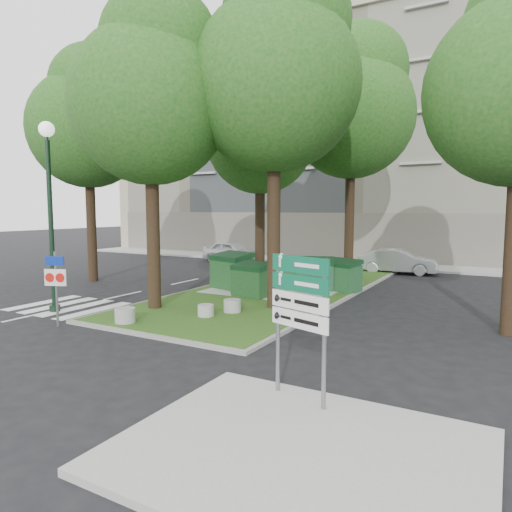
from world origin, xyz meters
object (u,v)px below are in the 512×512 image
Objects in this scene: dumpster_c at (317,274)px; bollard_right at (232,306)px; litter_bin at (355,278)px; car_silver at (398,261)px; street_lamp at (50,194)px; car_white at (232,252)px; tree_median_near_right at (278,68)px; bollard_mid at (206,310)px; dumpster_d at (342,275)px; bollard_left at (125,315)px; tree_median_far at (354,103)px; dumpster_a at (232,271)px; traffic_sign_pole at (56,279)px; tree_median_near_left at (153,89)px; tree_median_mid at (262,129)px; dumpster_b at (252,280)px; directional_sign at (300,305)px; tree_street_left at (90,118)px.

bollard_right is (-0.83, -5.27, -0.44)m from dumpster_c.
car_silver reaches higher than litter_bin.
street_lamp is 1.53× the size of car_white.
tree_median_near_right is at bearing -101.80° from litter_bin.
dumpster_c is at bearing 78.66° from bollard_mid.
bollard_mid is at bearing -114.12° from bollard_right.
street_lamp reaches higher than dumpster_d.
bollard_mid is (-2.25, -6.41, -0.44)m from dumpster_d.
bollard_left is 0.15× the size of car_white.
tree_median_far is 8.62m from car_silver.
traffic_sign_pole is (-1.34, -7.44, 0.56)m from dumpster_a.
tree_median_near_left is 6.53m from tree_median_mid.
tree_median_near_right reaches higher than bollard_right.
tree_median_near_left is at bearing 153.00° from car_silver.
bollard_mid is 4.48m from traffic_sign_pole.
street_lamp is at bearing 123.39° from traffic_sign_pole.
dumpster_c is (1.60, 2.62, 0.01)m from dumpster_b.
bollard_left is 0.15× the size of car_silver.
car_silver is (-2.12, 17.78, -1.13)m from directional_sign.
dumpster_a is 5.32m from litter_bin.
directional_sign is at bearing -31.97° from traffic_sign_pole.
car_silver is (2.97, 13.47, 0.37)m from bollard_mid.
tree_median_far is (3.20, 3.00, 1.34)m from tree_median_mid.
directional_sign reaches higher than dumpster_d.
litter_bin is at bearing 30.92° from dumpster_c.
dumpster_a reaches higher than bollard_right.
tree_median_far is 4.72× the size of directional_sign.
car_silver is (1.43, 3.72, -7.65)m from tree_median_far.
tree_street_left is at bearing -157.45° from dumpster_a.
tree_median_mid reaches higher than bollard_right.
tree_median_mid is (-3.00, 4.50, -1.01)m from tree_median_near_right.
tree_median_near_left is 10.24m from tree_median_far.
traffic_sign_pole reaches higher than dumpster_d.
car_silver is at bearing -83.69° from car_white.
car_white is at bearing 80.28° from tree_street_left.
car_white is at bearing 112.05° from tree_median_near_left.
litter_bin is (0.20, 1.16, -0.26)m from dumpster_d.
tree_median_mid is at bearing 139.36° from directional_sign.
tree_median_near_right reaches higher than car_white.
dumpster_d is 9.09m from bollard_left.
dumpster_a is at bearing -98.06° from tree_median_mid.
tree_street_left is at bearing 143.65° from bollard_left.
bollard_mid is (1.96, -4.63, -0.56)m from dumpster_a.
tree_median_far is 1.90× the size of street_lamp.
car_white is (-5.34, 13.18, -6.62)m from tree_median_near_left.
tree_median_far is 13.82m from street_lamp.
litter_bin is at bearing 72.93° from bollard_right.
dumpster_d is (0.71, -3.34, -7.58)m from tree_median_far.
tree_street_left reaches higher than dumpster_d.
tree_median_far is 2.93× the size of car_silver.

